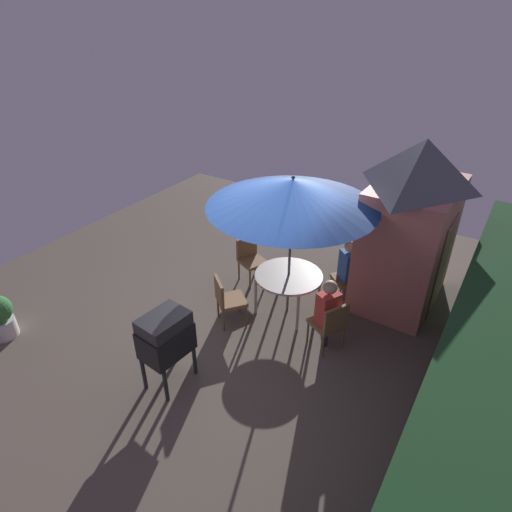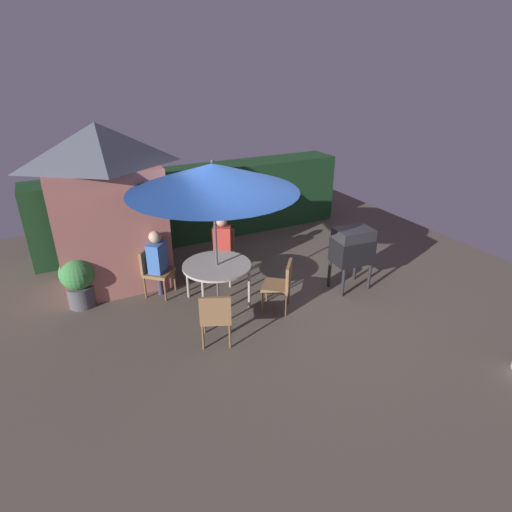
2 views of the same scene
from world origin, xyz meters
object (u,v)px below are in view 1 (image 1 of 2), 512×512
Objects in this scene: bbq_grill at (165,337)px; potted_plant_by_grill at (384,250)px; garden_shed at (411,224)px; chair_far_side at (351,275)px; chair_near_shed at (330,323)px; patio_table at (289,278)px; chair_toward_hedge at (250,257)px; chair_toward_house at (227,298)px; person_in_red at (328,307)px; patio_umbrella at (293,193)px; person_in_blue at (348,264)px.

bbq_grill is 4.91m from potted_plant_by_grill.
garden_shed reaches higher than chair_far_side.
chair_near_shed is at bearing -14.50° from garden_shed.
chair_toward_hedge is at bearing -113.16° from patio_table.
patio_table is 1.33× the size of chair_near_shed.
chair_toward_hedge and chair_toward_house have the same top height.
bbq_grill reaches higher than chair_toward_hedge.
person_in_red is (0.98, 2.09, 0.26)m from chair_toward_hedge.
chair_near_shed and chair_toward_house have the same top height.
potted_plant_by_grill is at bearing 155.11° from patio_umbrella.
bbq_grill is at bearing -29.44° from garden_shed.
chair_far_side is at bearing 139.66° from chair_toward_house.
potted_plant_by_grill is 0.74× the size of person_in_blue.
patio_umbrella is at bearing -117.49° from person_in_red.
chair_toward_house is (-1.55, -0.08, -0.33)m from bbq_grill.
patio_umbrella is at bearing -41.90° from chair_far_side.
patio_table is 1.23m from chair_toward_hedge.
chair_far_side and chair_toward_house have the same top height.
chair_near_shed is at bearing 62.51° from person_in_red.
patio_table is at bearing -117.49° from person_in_red.
garden_shed is at bearing 110.06° from chair_toward_hedge.
patio_umbrella reaches higher than bbq_grill.
person_in_blue is (0.61, -0.81, -0.76)m from garden_shed.
bbq_grill is (3.89, -2.19, -0.70)m from garden_shed.
potted_plant_by_grill reaches higher than chair_toward_hedge.
patio_table is 0.95× the size of person_in_red.
garden_shed is at bearing 165.50° from chair_near_shed.
patio_table is at bearing -24.89° from potted_plant_by_grill.
person_in_red reaches higher than chair_toward_house.
person_in_blue is (0.06, -0.06, 0.26)m from chair_far_side.
chair_toward_hedge is (0.43, -1.93, 0.00)m from chair_far_side.
chair_far_side and chair_toward_hedge have the same top height.
chair_far_side is at bearing 102.56° from chair_toward_hedge.
chair_near_shed is (0.55, 1.05, -0.17)m from patio_table.
bbq_grill is at bearing 2.95° from chair_toward_house.
bbq_grill reaches higher than potted_plant_by_grill.
chair_toward_house is 3.52m from potted_plant_by_grill.
chair_near_shed is at bearing 100.88° from chair_toward_house.
potted_plant_by_grill is (-2.73, -0.03, -0.01)m from chair_near_shed.
chair_near_shed and chair_far_side have the same top height.
chair_toward_house reaches higher than patio_table.
patio_umbrella is 2.12m from chair_near_shed.
chair_toward_house is at bearing -177.05° from bbq_grill.
chair_toward_hedge is 1.00× the size of chair_toward_house.
person_in_blue is at bearing 138.10° from patio_table.
patio_umbrella is 2.09m from chair_toward_house.
chair_far_side is 1.00× the size of chair_toward_house.
bbq_grill is at bearing -39.76° from person_in_red.
chair_far_side is (-0.91, 0.81, -0.17)m from patio_table.
chair_toward_house is (2.34, -2.27, -1.02)m from garden_shed.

